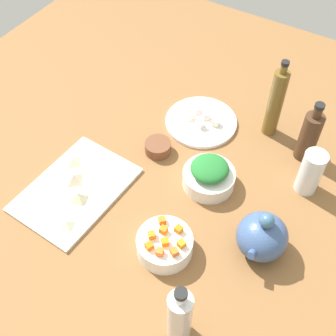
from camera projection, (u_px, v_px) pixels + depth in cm
name	position (u px, v px, depth cm)	size (l,w,h in cm)	color
tabletop	(168.00, 182.00, 133.30)	(190.00, 190.00, 3.00)	brown
cutting_board	(76.00, 189.00, 128.99)	(34.06, 23.92, 1.00)	silver
plate_tofu	(201.00, 122.00, 146.60)	(23.69, 23.69, 1.20)	white
bowl_greens	(209.00, 178.00, 128.97)	(15.34, 15.34, 5.10)	white
bowl_carrots	(165.00, 245.00, 114.78)	(14.74, 14.74, 5.53)	white
bowl_small_side	(158.00, 147.00, 137.72)	(8.20, 8.20, 3.66)	brown
teapot	(262.00, 236.00, 112.63)	(15.33, 13.22, 15.10)	#3B5585
bottle_0	(309.00, 136.00, 131.17)	(5.75, 5.75, 21.28)	#452D1C
bottle_1	(275.00, 103.00, 135.21)	(4.71, 4.71, 27.73)	brown
bottle_2	(180.00, 316.00, 95.94)	(5.62, 5.62, 21.90)	silver
drinking_glass_0	(311.00, 172.00, 124.39)	(6.51, 6.51, 14.46)	white
carrot_cube_0	(164.00, 230.00, 113.34)	(1.80, 1.80, 1.80)	orange
carrot_cube_1	(165.00, 242.00, 111.08)	(1.80, 1.80, 1.80)	orange
carrot_cube_2	(160.00, 252.00, 109.33)	(1.80, 1.80, 1.80)	orange
carrot_cube_3	(162.00, 220.00, 115.17)	(1.80, 1.80, 1.80)	orange
carrot_cube_4	(152.00, 235.00, 112.38)	(1.80, 1.80, 1.80)	orange
carrot_cube_5	(179.00, 229.00, 113.46)	(1.80, 1.80, 1.80)	orange
carrot_cube_6	(181.00, 244.00, 110.74)	(1.80, 1.80, 1.80)	orange
carrot_cube_7	(149.00, 246.00, 110.35)	(1.80, 1.80, 1.80)	orange
carrot_cube_8	(174.00, 252.00, 109.32)	(1.80, 1.80, 1.80)	orange
chopped_greens_mound	(210.00, 168.00, 125.41)	(11.09, 10.96, 4.11)	#23722F
tofu_cube_0	(216.00, 122.00, 144.02)	(2.20, 2.20, 2.20)	white
tofu_cube_1	(191.00, 116.00, 145.91)	(2.20, 2.20, 2.20)	white
tofu_cube_2	(201.00, 125.00, 143.38)	(2.20, 2.20, 2.20)	white
tofu_cube_3	(206.00, 116.00, 145.90)	(2.20, 2.20, 2.20)	silver
tofu_cube_4	(198.00, 110.00, 147.77)	(2.20, 2.20, 2.20)	white
dumpling_0	(74.00, 178.00, 129.21)	(4.80, 4.17, 2.91)	beige
dumpling_1	(73.00, 161.00, 133.87)	(4.42, 4.09, 2.04)	beige
dumpling_2	(66.00, 224.00, 119.67)	(4.19, 4.02, 2.03)	beige
dumpling_3	(79.00, 197.00, 124.77)	(4.30, 3.71, 3.08)	beige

